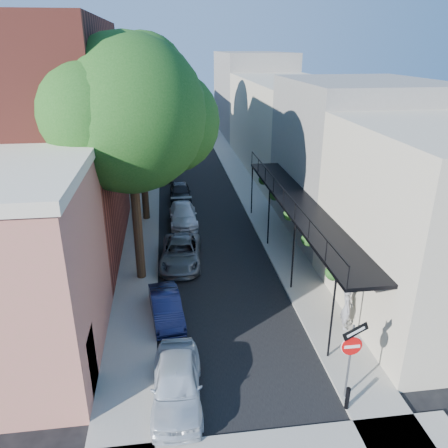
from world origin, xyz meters
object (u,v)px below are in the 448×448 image
object	(u,v)px
sign_post	(352,349)
pedestrian	(347,308)
oak_far	(149,80)
oak_near	(139,117)
bollard	(347,398)
parked_car_e	(180,192)
oak_mid	(145,111)
parked_car_a	(177,383)
parked_car_d	(183,215)
parked_car_b	(166,307)
parked_car_c	(181,253)
parked_car_f	(164,171)

from	to	relation	value
sign_post	pedestrian	xyz separation A→B (m)	(1.44, 3.64, -1.00)
oak_far	oak_near	bearing A→B (deg)	-90.04
bollard	parked_car_e	distance (m)	21.64
oak_mid	oak_far	distance (m)	9.12
sign_post	parked_car_a	xyz separation A→B (m)	(-5.46, 0.72, -1.35)
oak_mid	pedestrian	size ratio (longest dim) A/B	5.55
oak_mid	parked_car_d	size ratio (longest dim) A/B	2.43
parked_car_b	parked_car_a	bearing A→B (deg)	-93.07
sign_post	oak_far	bearing A→B (deg)	103.91
parked_car_a	parked_car_b	size ratio (longest dim) A/B	1.16
bollard	oak_near	bearing A→B (deg)	123.12
oak_mid	parked_car_c	distance (m)	9.55
parked_car_c	oak_near	bearing A→B (deg)	-140.20
bollard	parked_car_d	distance (m)	17.05
parked_car_c	parked_car_e	world-z (taller)	parked_car_e
parked_car_f	pedestrian	size ratio (longest dim) A/B	2.17
bollard	parked_car_a	xyz separation A→B (m)	(-5.30, 1.19, 0.16)
oak_mid	parked_car_d	world-z (taller)	oak_mid
sign_post	pedestrian	world-z (taller)	sign_post
oak_near	parked_car_f	distance (m)	19.01
sign_post	oak_far	size ratio (longest dim) A/B	0.25
parked_car_a	parked_car_e	xyz separation A→B (m)	(0.90, 19.99, -0.04)
sign_post	parked_car_c	size ratio (longest dim) A/B	0.66
oak_mid	parked_car_f	world-z (taller)	oak_mid
oak_far	parked_car_a	bearing A→B (deg)	-87.64
pedestrian	parked_car_c	bearing A→B (deg)	59.27
parked_car_b	parked_car_d	size ratio (longest dim) A/B	0.82
parked_car_e	parked_car_f	distance (m)	6.26
sign_post	bollard	xyz separation A→B (m)	(-0.16, -0.47, -1.52)
sign_post	parked_car_d	bearing A→B (deg)	105.90
oak_far	parked_car_d	bearing A→B (deg)	-79.25
parked_car_b	parked_car_e	distance (m)	15.35
parked_car_c	pedestrian	bearing A→B (deg)	-41.62
bollard	parked_car_c	world-z (taller)	parked_car_c
parked_car_d	oak_near	bearing A→B (deg)	-107.13
oak_near	parked_car_b	world-z (taller)	oak_near
parked_car_c	parked_car_d	size ratio (longest dim) A/B	1.07
oak_mid	parked_car_e	size ratio (longest dim) A/B	2.72
pedestrian	oak_far	bearing A→B (deg)	35.25
oak_near	parked_car_d	xyz separation A→B (m)	(1.97, 6.71, -7.27)
parked_car_f	pedestrian	bearing A→B (deg)	-77.55
bollard	oak_near	size ratio (longest dim) A/B	0.07
sign_post	bollard	distance (m)	1.60
sign_post	oak_near	world-z (taller)	oak_near
parked_car_a	parked_car_c	size ratio (longest dim) A/B	0.89
pedestrian	oak_mid	bearing A→B (deg)	46.40
oak_far	bollard	bearing A→B (deg)	-76.65
oak_far	parked_car_a	world-z (taller)	oak_far
oak_near	parked_car_a	xyz separation A→B (m)	(1.07, -8.56, -7.19)
oak_near	parked_car_f	xyz separation A→B (m)	(0.77, 17.56, -7.22)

